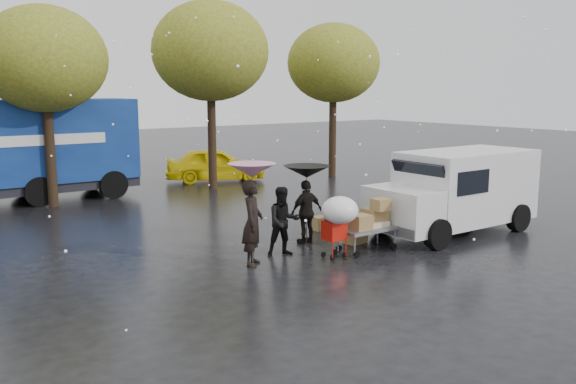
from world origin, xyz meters
TOP-DOWN VIEW (x-y plane):
  - ground at (0.00, 0.00)m, footprint 90.00×90.00m
  - person_pink at (-1.73, 0.40)m, footprint 0.81×0.82m
  - person_middle at (-0.72, 0.67)m, footprint 0.95×0.84m
  - person_black at (0.40, 1.25)m, footprint 0.95×0.41m
  - umbrella_pink at (-1.73, 0.40)m, footprint 1.06×1.06m
  - umbrella_black at (0.40, 1.25)m, footprint 1.18×1.18m
  - vendor_cart at (1.21, -0.21)m, footprint 1.52×0.80m
  - shopping_cart at (0.11, -0.35)m, footprint 0.84×0.84m
  - white_van at (4.44, -0.15)m, footprint 4.91×2.18m
  - blue_truck at (-4.20, 11.40)m, footprint 8.30×2.60m
  - box_ground_near at (1.41, 0.52)m, footprint 0.58×0.50m
  - box_ground_far at (1.62, 2.20)m, footprint 0.48×0.38m
  - yellow_taxi at (3.59, 11.75)m, footprint 4.49×3.20m
  - tree_row at (-0.47, 10.00)m, footprint 21.60×4.40m

SIDE VIEW (x-z plane):
  - ground at x=0.00m, z-range 0.00..0.00m
  - box_ground_far at x=1.62m, z-range 0.00..0.36m
  - box_ground_near at x=1.41m, z-range 0.00..0.47m
  - yellow_taxi at x=3.59m, z-range 0.00..1.42m
  - vendor_cart at x=1.21m, z-range 0.09..1.36m
  - person_black at x=0.40m, z-range 0.00..1.61m
  - person_middle at x=-0.72m, z-range 0.00..1.62m
  - person_pink at x=-1.73m, z-range 0.00..1.91m
  - shopping_cart at x=0.11m, z-range 0.33..1.80m
  - white_van at x=4.44m, z-range 0.06..2.26m
  - blue_truck at x=-4.20m, z-range 0.01..3.51m
  - umbrella_black at x=0.40m, z-range 0.84..2.81m
  - umbrella_pink at x=-1.73m, z-range 0.98..3.25m
  - tree_row at x=-0.47m, z-range 1.46..8.58m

